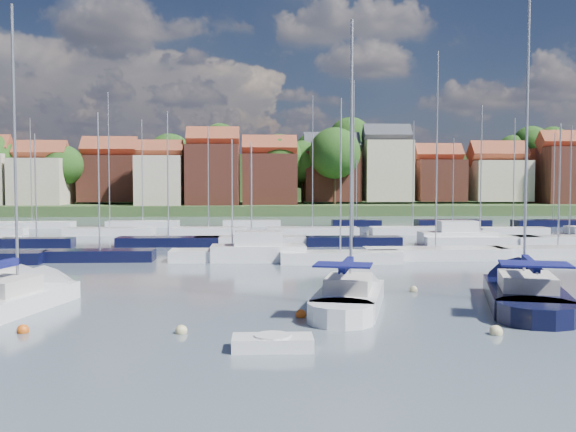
{
  "coord_description": "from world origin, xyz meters",
  "views": [
    {
      "loc": [
        -5.44,
        -27.51,
        5.85
      ],
      "look_at": [
        -3.41,
        14.0,
        3.67
      ],
      "focal_mm": 40.0,
      "sensor_mm": 36.0,
      "label": 1
    }
  ],
  "objects": [
    {
      "name": "sailboat_left",
      "position": [
        -16.36,
        3.43,
        0.36
      ],
      "size": [
        5.45,
        11.54,
        15.19
      ],
      "rotation": [
        0.0,
        0.0,
        1.34
      ],
      "color": "white",
      "rests_on": "ground"
    },
    {
      "name": "tender",
      "position": [
        -4.9,
        -5.37,
        0.24
      ],
      "size": [
        2.84,
        1.34,
        0.61
      ],
      "rotation": [
        0.0,
        0.0,
        -0.01
      ],
      "color": "white",
      "rests_on": "ground"
    },
    {
      "name": "far_shore_town",
      "position": [
        2.23,
        132.67,
        4.61
      ],
      "size": [
        212.46,
        90.0,
        22.27
      ],
      "color": "#365128",
      "rests_on": "ground"
    },
    {
      "name": "buoy_e",
      "position": [
        2.94,
        6.16,
        0.0
      ],
      "size": [
        0.43,
        0.43,
        0.43
      ],
      "primitive_type": "sphere",
      "color": "beige",
      "rests_on": "ground"
    },
    {
      "name": "buoy_c",
      "position": [
        -3.53,
        -0.0,
        0.0
      ],
      "size": [
        0.47,
        0.47,
        0.47
      ],
      "primitive_type": "sphere",
      "color": "#D85914",
      "rests_on": "ground"
    },
    {
      "name": "marina_field",
      "position": [
        1.91,
        35.15,
        0.43
      ],
      "size": [
        79.62,
        41.41,
        15.93
      ],
      "color": "white",
      "rests_on": "ground"
    },
    {
      "name": "buoy_b",
      "position": [
        -8.38,
        -2.77,
        0.0
      ],
      "size": [
        0.47,
        0.47,
        0.47
      ],
      "primitive_type": "sphere",
      "color": "beige",
      "rests_on": "ground"
    },
    {
      "name": "sailboat_navy",
      "position": [
        7.87,
        3.96,
        0.35
      ],
      "size": [
        6.9,
        13.27,
        17.72
      ],
      "rotation": [
        0.0,
        0.0,
        1.28
      ],
      "color": "black",
      "rests_on": "ground"
    },
    {
      "name": "sailboat_centre",
      "position": [
        -0.83,
        3.11,
        0.36
      ],
      "size": [
        5.39,
        11.04,
        14.55
      ],
      "rotation": [
        0.0,
        0.0,
        1.32
      ],
      "color": "white",
      "rests_on": "ground"
    },
    {
      "name": "ground",
      "position": [
        0.0,
        40.0,
        0.0
      ],
      "size": [
        260.0,
        260.0,
        0.0
      ],
      "primitive_type": "plane",
      "color": "#4B5967",
      "rests_on": "ground"
    },
    {
      "name": "sailboat_far",
      "position": [
        -18.4,
        5.94,
        0.34
      ],
      "size": [
        4.84,
        9.73,
        12.57
      ],
      "rotation": [
        0.0,
        0.0,
        1.31
      ],
      "color": "white",
      "rests_on": "ground"
    },
    {
      "name": "buoy_a",
      "position": [
        -14.55,
        -2.37,
        0.0
      ],
      "size": [
        0.47,
        0.47,
        0.47
      ],
      "primitive_type": "sphere",
      "color": "#D85914",
      "rests_on": "ground"
    },
    {
      "name": "buoy_d",
      "position": [
        3.75,
        -3.55,
        0.0
      ],
      "size": [
        0.52,
        0.52,
        0.52
      ],
      "primitive_type": "sphere",
      "color": "beige",
      "rests_on": "ground"
    }
  ]
}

